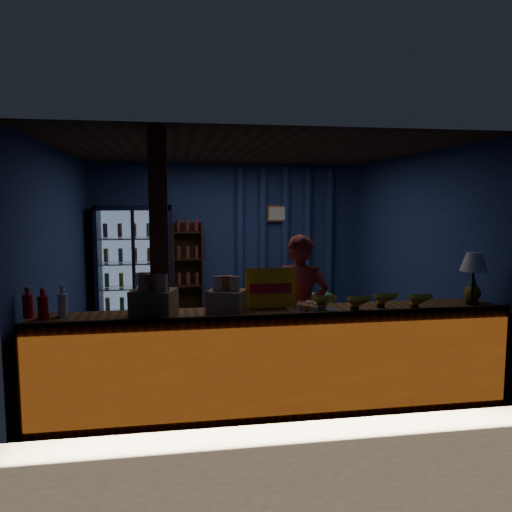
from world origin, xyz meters
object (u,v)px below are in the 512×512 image
(green_chair, at_px, (310,306))
(shopkeeper, at_px, (300,312))
(pastry_tray, at_px, (311,309))
(table_lamp, at_px, (474,264))

(green_chair, bearing_deg, shopkeeper, 70.88)
(shopkeeper, bearing_deg, green_chair, 96.80)
(shopkeeper, relative_size, pastry_tray, 3.46)
(shopkeeper, distance_m, green_chair, 2.87)
(shopkeeper, height_order, green_chair, shopkeeper)
(shopkeeper, relative_size, green_chair, 2.77)
(table_lamp, bearing_deg, green_chair, 103.07)
(table_lamp, bearing_deg, shopkeeper, 160.73)
(shopkeeper, distance_m, pastry_tray, 0.63)
(green_chair, distance_m, table_lamp, 3.50)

